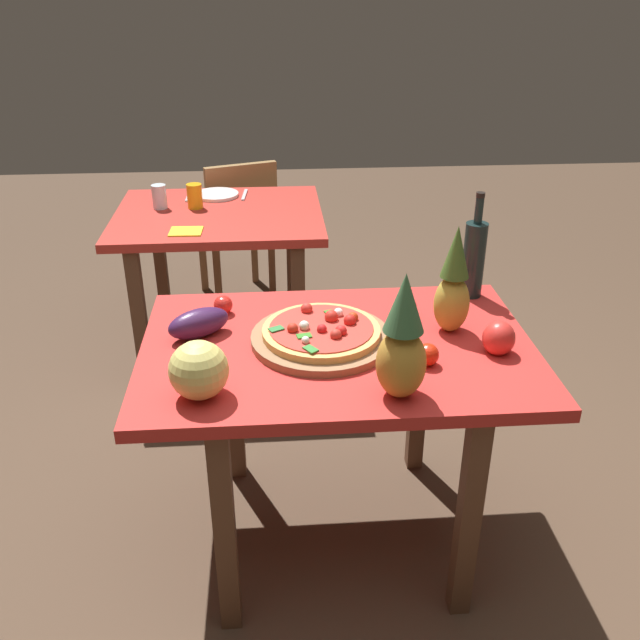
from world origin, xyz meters
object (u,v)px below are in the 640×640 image
(pineapple_right, at_px, (402,343))
(tomato_near_board, at_px, (223,305))
(pineapple_left, at_px, (453,285))
(drinking_glass_water, at_px, (159,197))
(knife_utensil, at_px, (245,195))
(background_table, at_px, (220,235))
(fork_utensil, at_px, (189,196))
(drinking_glass_juice, at_px, (195,196))
(pizza_board, at_px, (321,338))
(napkin_folded, at_px, (186,231))
(dining_chair, at_px, (238,224))
(eggplant, at_px, (199,323))
(melon, at_px, (199,370))
(tomato_at_corner, at_px, (405,307))
(tomato_beside_pepper, at_px, (427,355))
(bell_pepper, at_px, (499,338))
(wine_bottle, at_px, (474,257))
(dinner_plate, at_px, (217,195))
(pizza, at_px, (322,330))
(display_table, at_px, (337,372))

(pineapple_right, height_order, tomato_near_board, pineapple_right)
(pineapple_left, height_order, drinking_glass_water, pineapple_left)
(knife_utensil, bearing_deg, background_table, -110.11)
(background_table, distance_m, fork_utensil, 0.33)
(tomato_near_board, relative_size, drinking_glass_juice, 0.54)
(pizza_board, relative_size, napkin_folded, 3.08)
(dining_chair, bearing_deg, eggplant, 69.55)
(melon, relative_size, tomato_at_corner, 2.09)
(tomato_beside_pepper, relative_size, napkin_folded, 0.47)
(background_table, distance_m, dining_chair, 0.66)
(bell_pepper, bearing_deg, pineapple_right, -148.38)
(bell_pepper, bearing_deg, eggplant, 169.07)
(drinking_glass_juice, distance_m, knife_utensil, 0.30)
(pineapple_left, xyz_separation_m, melon, (-0.76, -0.32, -0.08))
(pizza_board, height_order, knife_utensil, pizza_board)
(background_table, distance_m, knife_utensil, 0.31)
(pizza_board, distance_m, drinking_glass_water, 1.54)
(background_table, relative_size, tomato_near_board, 15.52)
(wine_bottle, bearing_deg, tomato_near_board, -174.66)
(pizza_board, relative_size, wine_bottle, 1.17)
(dinner_plate, height_order, fork_utensil, dinner_plate)
(pizza_board, bearing_deg, melon, -141.53)
(pizza, xyz_separation_m, napkin_folded, (-0.51, 1.03, -0.04))
(display_table, height_order, pizza_board, pizza_board)
(pineapple_right, distance_m, melon, 0.54)
(tomato_near_board, bearing_deg, pineapple_right, -46.99)
(eggplant, distance_m, drinking_glass_juice, 1.32)
(background_table, xyz_separation_m, pineapple_right, (0.57, -1.62, 0.27))
(pineapple_left, height_order, tomato_near_board, pineapple_left)
(wine_bottle, height_order, pineapple_left, wine_bottle)
(drinking_glass_water, bearing_deg, background_table, -15.92)
(tomato_at_corner, distance_m, drinking_glass_juice, 1.46)
(bell_pepper, relative_size, drinking_glass_juice, 0.91)
(drinking_glass_water, bearing_deg, wine_bottle, -41.84)
(drinking_glass_water, bearing_deg, pineapple_left, -51.24)
(drinking_glass_water, height_order, napkin_folded, drinking_glass_water)
(pizza_board, height_order, melon, melon)
(tomato_near_board, distance_m, napkin_folded, 0.84)
(pizza_board, distance_m, drinking_glass_juice, 1.47)
(pineapple_left, relative_size, eggplant, 1.74)
(background_table, height_order, tomato_near_board, tomato_near_board)
(dinner_plate, bearing_deg, display_table, -73.90)
(dining_chair, xyz_separation_m, tomato_at_corner, (0.61, -1.80, 0.32))
(display_table, bearing_deg, knife_utensil, 101.32)
(bell_pepper, xyz_separation_m, dinner_plate, (-0.93, 1.67, -0.04))
(pineapple_right, xyz_separation_m, tomato_beside_pepper, (0.11, 0.15, -0.13))
(dinner_plate, bearing_deg, pineapple_left, -61.65)
(pizza_board, xyz_separation_m, pineapple_right, (0.19, -0.31, 0.15))
(pineapple_right, xyz_separation_m, napkin_folded, (-0.70, 1.35, -0.16))
(pineapple_left, relative_size, tomato_at_corner, 4.55)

